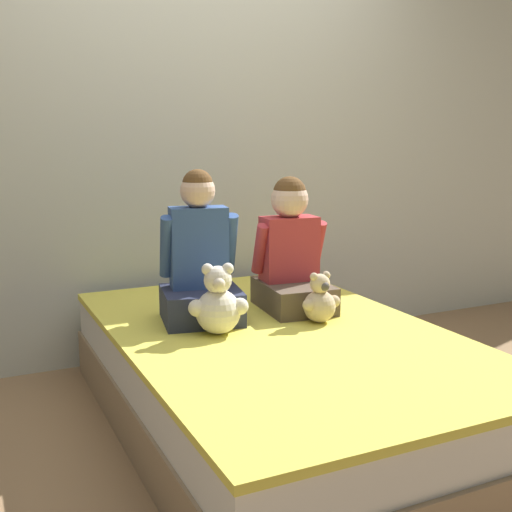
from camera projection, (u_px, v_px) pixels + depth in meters
ground_plane at (279, 426)px, 2.75m from camera, size 14.00×14.00×0.00m
wall_behind_bed at (186, 131)px, 3.51m from camera, size 8.00×0.06×2.50m
bed at (280, 380)px, 2.71m from camera, size 1.31×2.04×0.42m
child_on_left at (200, 263)px, 2.79m from camera, size 0.39×0.37×0.66m
child_on_right at (291, 255)px, 3.00m from camera, size 0.36×0.42×0.62m
teddy_bear_held_by_left_child at (218, 304)px, 2.62m from camera, size 0.24×0.19×0.30m
teddy_bear_held_by_right_child at (320, 301)px, 2.78m from camera, size 0.19×0.14×0.22m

